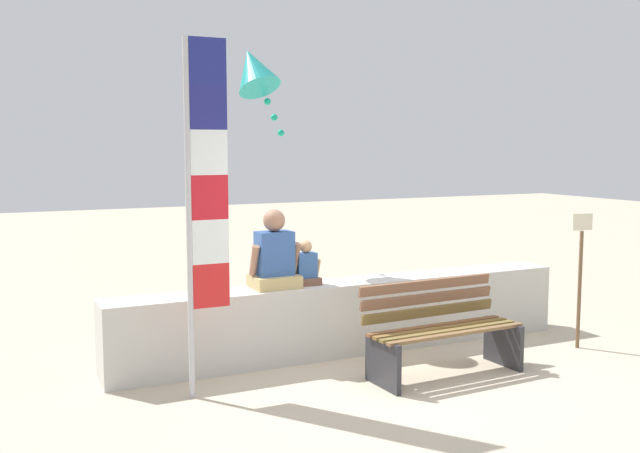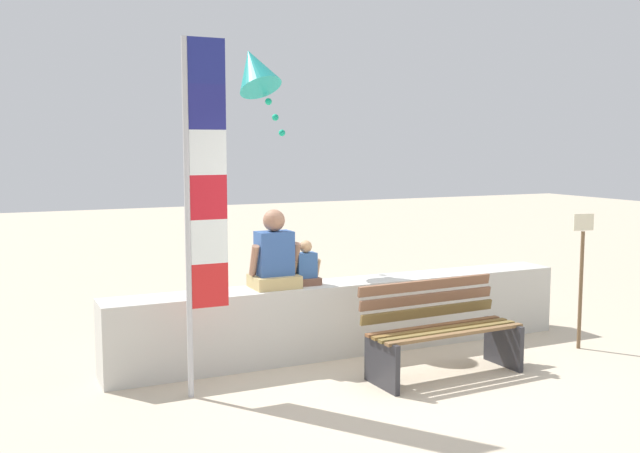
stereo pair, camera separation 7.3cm
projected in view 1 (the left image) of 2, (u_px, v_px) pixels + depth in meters
The scene contains 8 objects.
ground_plane at pixel (407, 384), 6.70m from camera, with size 40.00×40.00×0.00m, color #C2B298.
seawall_ledge at pixel (348, 316), 7.71m from camera, with size 5.15×0.48×0.76m, color beige.
park_bench at pixel (441, 332), 6.95m from camera, with size 1.57×0.67×0.88m.
person_adult at pixel (274, 257), 7.30m from camera, with size 0.52×0.38×0.80m.
person_child at pixel (306, 267), 7.46m from camera, with size 0.30×0.22×0.46m.
flag_banner at pixel (201, 193), 6.19m from camera, with size 0.38×0.05×3.10m.
kite_teal at pixel (254, 70), 8.26m from camera, with size 0.76×0.79×1.10m.
sign_post at pixel (580, 270), 7.79m from camera, with size 0.24×0.06×1.47m.
Camera 1 is at (-3.53, -5.51, 2.20)m, focal length 40.61 mm.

